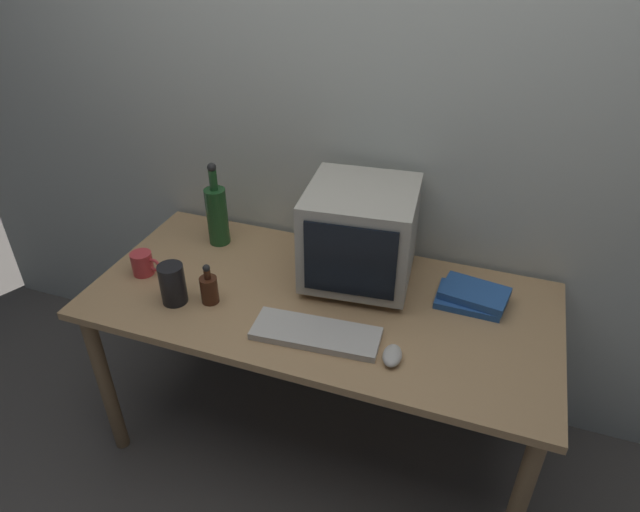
# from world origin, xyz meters

# --- Properties ---
(ground_plane) EXTENTS (6.00, 6.00, 0.00)m
(ground_plane) POSITION_xyz_m (0.00, 0.00, 0.00)
(ground_plane) COLOR #56514C
(back_wall) EXTENTS (4.00, 0.08, 2.50)m
(back_wall) POSITION_xyz_m (0.00, 0.45, 1.25)
(back_wall) COLOR beige
(back_wall) RESTS_ON ground
(desk) EXTENTS (1.66, 0.78, 0.74)m
(desk) POSITION_xyz_m (0.00, 0.00, 0.66)
(desk) COLOR tan
(desk) RESTS_ON ground
(crt_monitor) EXTENTS (0.41, 0.42, 0.37)m
(crt_monitor) POSITION_xyz_m (0.10, 0.16, 0.93)
(crt_monitor) COLOR #B2AD9E
(crt_monitor) RESTS_ON desk
(keyboard) EXTENTS (0.43, 0.18, 0.02)m
(keyboard) POSITION_xyz_m (0.06, -0.20, 0.75)
(keyboard) COLOR beige
(keyboard) RESTS_ON desk
(computer_mouse) EXTENTS (0.07, 0.10, 0.04)m
(computer_mouse) POSITION_xyz_m (0.32, -0.22, 0.76)
(computer_mouse) COLOR beige
(computer_mouse) RESTS_ON desk
(bottle_tall) EXTENTS (0.09, 0.09, 0.35)m
(bottle_tall) POSITION_xyz_m (-0.52, 0.22, 0.87)
(bottle_tall) COLOR #1E4C23
(bottle_tall) RESTS_ON desk
(bottle_short) EXTENTS (0.06, 0.06, 0.16)m
(bottle_short) POSITION_xyz_m (-0.36, -0.15, 0.80)
(bottle_short) COLOR #472314
(bottle_short) RESTS_ON desk
(book_stack) EXTENTS (0.25, 0.18, 0.05)m
(book_stack) POSITION_xyz_m (0.51, 0.16, 0.77)
(book_stack) COLOR #28569E
(book_stack) RESTS_ON desk
(mug) EXTENTS (0.12, 0.08, 0.09)m
(mug) POSITION_xyz_m (-0.68, -0.08, 0.79)
(mug) COLOR #CC383D
(mug) RESTS_ON desk
(metal_canister) EXTENTS (0.09, 0.09, 0.15)m
(metal_canister) POSITION_xyz_m (-0.48, -0.19, 0.82)
(metal_canister) COLOR black
(metal_canister) RESTS_ON desk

